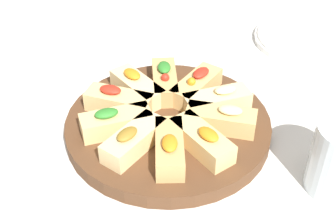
{
  "coord_description": "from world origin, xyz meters",
  "views": [
    {
      "loc": [
        0.49,
        -0.22,
        0.46
      ],
      "look_at": [
        0.0,
        0.0,
        0.04
      ],
      "focal_mm": 50.0,
      "sensor_mm": 36.0,
      "label": 1
    }
  ],
  "objects": [
    {
      "name": "ground_plane",
      "position": [
        0.0,
        0.0,
        0.0
      ],
      "size": [
        3.0,
        3.0,
        0.0
      ],
      "primitive_type": "plane",
      "color": "silver"
    },
    {
      "name": "focaccia_slice_9",
      "position": [
        -0.08,
        -0.02,
        0.04
      ],
      "size": [
        0.11,
        0.06,
        0.04
      ],
      "color": "#E5C689",
      "rests_on": "serving_board"
    },
    {
      "name": "focaccia_slice_7",
      "position": [
        -0.04,
        0.07,
        0.04
      ],
      "size": [
        0.08,
        0.1,
        0.04
      ],
      "color": "tan",
      "rests_on": "serving_board"
    },
    {
      "name": "focaccia_slice_8",
      "position": [
        -0.07,
        0.03,
        0.04
      ],
      "size": [
        0.11,
        0.07,
        0.04
      ],
      "color": "tan",
      "rests_on": "serving_board"
    },
    {
      "name": "focaccia_slice_0",
      "position": [
        -0.05,
        -0.06,
        0.04
      ],
      "size": [
        0.09,
        0.1,
        0.04
      ],
      "color": "#DBB775",
      "rests_on": "serving_board"
    },
    {
      "name": "plate_left",
      "position": [
        -0.14,
        0.36,
        0.01
      ],
      "size": [
        0.21,
        0.21,
        0.02
      ],
      "color": "white",
      "rests_on": "ground_plane"
    },
    {
      "name": "serving_board",
      "position": [
        0.0,
        0.0,
        0.01
      ],
      "size": [
        0.3,
        0.3,
        0.02
      ],
      "primitive_type": "cylinder",
      "color": "#51331E",
      "rests_on": "ground_plane"
    },
    {
      "name": "focaccia_slice_1",
      "position": [
        -0.01,
        -0.08,
        0.04
      ],
      "size": [
        0.05,
        0.1,
        0.04
      ],
      "color": "#DBB775",
      "rests_on": "serving_board"
    },
    {
      "name": "focaccia_slice_2",
      "position": [
        0.04,
        -0.07,
        0.04
      ],
      "size": [
        0.08,
        0.1,
        0.04
      ],
      "color": "#E5C689",
      "rests_on": "serving_board"
    },
    {
      "name": "focaccia_slice_5",
      "position": [
        0.05,
        0.06,
        0.04
      ],
      "size": [
        0.09,
        0.1,
        0.04
      ],
      "color": "tan",
      "rests_on": "serving_board"
    },
    {
      "name": "focaccia_slice_3",
      "position": [
        0.07,
        -0.03,
        0.04
      ],
      "size": [
        0.11,
        0.07,
        0.04
      ],
      "color": "tan",
      "rests_on": "serving_board"
    },
    {
      "name": "focaccia_slice_4",
      "position": [
        0.08,
        0.02,
        0.04
      ],
      "size": [
        0.11,
        0.06,
        0.04
      ],
      "color": "#DBB775",
      "rests_on": "serving_board"
    },
    {
      "name": "focaccia_slice_6",
      "position": [
        0.01,
        0.08,
        0.04
      ],
      "size": [
        0.05,
        0.1,
        0.04
      ],
      "color": "#E5C689",
      "rests_on": "serving_board"
    }
  ]
}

